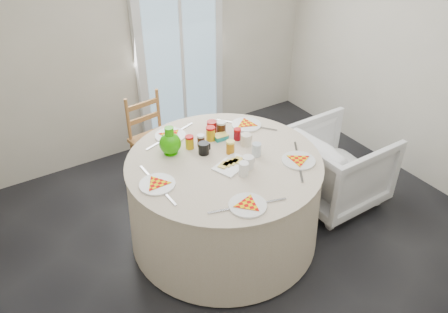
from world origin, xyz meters
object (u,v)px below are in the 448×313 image
wooden_chair (154,137)px  green_pitcher (170,142)px  armchair (337,164)px  table (224,200)px

wooden_chair → green_pitcher: size_ratio=3.92×
wooden_chair → green_pitcher: green_pitcher is taller
armchair → wooden_chair: bearing=45.6°
table → armchair: size_ratio=1.94×
table → green_pitcher: (-0.30, 0.31, 0.49)m
table → armchair: 1.14m
wooden_chair → table: bearing=-90.5°
wooden_chair → green_pitcher: 0.88m
green_pitcher → table: bearing=-27.3°
armchair → green_pitcher: (-1.43, 0.44, 0.48)m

